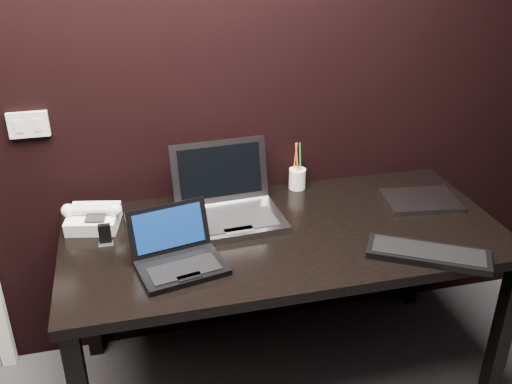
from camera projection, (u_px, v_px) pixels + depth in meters
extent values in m
plane|color=black|center=(186.00, 68.00, 2.25)|extent=(4.00, 0.00, 4.00)
cube|color=silver|center=(28.00, 125.00, 2.18)|extent=(0.15, 0.02, 0.10)
cube|color=silver|center=(18.00, 126.00, 2.17)|extent=(0.03, 0.01, 0.05)
cube|color=silver|center=(38.00, 125.00, 2.18)|extent=(0.03, 0.01, 0.05)
cube|color=black|center=(285.00, 235.00, 2.22)|extent=(1.70, 0.80, 0.04)
cube|color=black|center=(501.00, 335.00, 2.26)|extent=(0.06, 0.06, 0.70)
cube|color=black|center=(87.00, 290.00, 2.52)|extent=(0.06, 0.06, 0.70)
cube|color=black|center=(416.00, 244.00, 2.86)|extent=(0.06, 0.06, 0.70)
cube|color=black|center=(182.00, 268.00, 1.97)|extent=(0.33, 0.26, 0.02)
cube|color=black|center=(184.00, 269.00, 1.94)|extent=(0.26, 0.16, 0.00)
cube|color=black|center=(189.00, 277.00, 1.90)|extent=(0.09, 0.05, 0.00)
cube|color=black|center=(169.00, 228.00, 2.03)|extent=(0.30, 0.12, 0.17)
cube|color=#091D49|center=(169.00, 228.00, 2.02)|extent=(0.25, 0.10, 0.14)
cube|color=gray|center=(232.00, 220.00, 2.26)|extent=(0.42, 0.31, 0.03)
cube|color=black|center=(234.00, 221.00, 2.22)|extent=(0.34, 0.18, 0.00)
cube|color=#A1A0A6|center=(239.00, 230.00, 2.16)|extent=(0.11, 0.05, 0.00)
cube|color=#9A9AA0|center=(220.00, 171.00, 2.35)|extent=(0.40, 0.10, 0.25)
cube|color=black|center=(220.00, 171.00, 2.34)|extent=(0.35, 0.08, 0.20)
cube|color=black|center=(428.00, 254.00, 2.04)|extent=(0.44, 0.34, 0.02)
cube|color=black|center=(429.00, 251.00, 2.04)|extent=(0.40, 0.30, 0.00)
cube|color=gray|center=(420.00, 200.00, 2.42)|extent=(0.33, 0.26, 0.02)
cube|color=white|center=(94.00, 220.00, 2.23)|extent=(0.22, 0.21, 0.08)
cylinder|color=silver|center=(92.00, 210.00, 2.20)|extent=(0.18, 0.07, 0.04)
sphere|color=white|center=(68.00, 211.00, 2.20)|extent=(0.06, 0.06, 0.05)
sphere|color=white|center=(115.00, 210.00, 2.20)|extent=(0.06, 0.06, 0.05)
cube|color=black|center=(95.00, 218.00, 2.17)|extent=(0.08, 0.07, 0.01)
cube|color=black|center=(105.00, 236.00, 2.09)|extent=(0.04, 0.02, 0.09)
cube|color=black|center=(106.00, 246.00, 2.10)|extent=(0.05, 0.04, 0.02)
cylinder|color=white|center=(297.00, 179.00, 2.53)|extent=(0.09, 0.09, 0.09)
cylinder|color=#E95215|center=(295.00, 157.00, 2.49)|extent=(0.01, 0.03, 0.14)
cylinder|color=#247B21|center=(300.00, 158.00, 2.48)|extent=(0.01, 0.02, 0.14)
cylinder|color=black|center=(299.00, 157.00, 2.50)|extent=(0.01, 0.02, 0.14)
cylinder|color=#EF5516|center=(297.00, 158.00, 2.48)|extent=(0.01, 0.03, 0.14)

